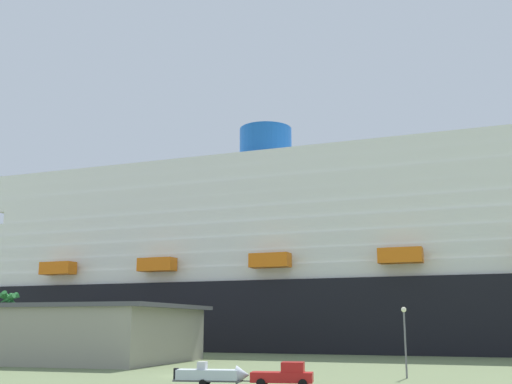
# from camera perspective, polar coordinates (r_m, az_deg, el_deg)

# --- Properties ---
(ground_plane) EXTENTS (600.00, 600.00, 0.00)m
(ground_plane) POSITION_cam_1_polar(r_m,az_deg,el_deg) (100.90, -0.46, -15.03)
(ground_plane) COLOR #66754C
(cruise_ship) EXTENTS (260.87, 59.31, 61.67)m
(cruise_ship) POSITION_cam_1_polar(r_m,az_deg,el_deg) (136.64, 13.64, -6.84)
(cruise_ship) COLOR black
(cruise_ship) RESTS_ON ground_plane
(pickup_truck) EXTENTS (5.77, 2.72, 2.20)m
(pickup_truck) POSITION_cam_1_polar(r_m,az_deg,el_deg) (59.56, 2.62, -16.21)
(pickup_truck) COLOR red
(pickup_truck) RESTS_ON ground_plane
(small_boat_on_trailer) EXTENTS (8.03, 2.45, 2.15)m
(small_boat_on_trailer) POSITION_cam_1_polar(r_m,az_deg,el_deg) (60.65, -3.73, -16.20)
(small_boat_on_trailer) COLOR #595960
(small_boat_on_trailer) RESTS_ON ground_plane
(palm_tree) EXTENTS (2.93, 2.92, 10.08)m
(palm_tree) POSITION_cam_1_polar(r_m,az_deg,el_deg) (94.20, -21.49, -9.70)
(palm_tree) COLOR brown
(palm_tree) RESTS_ON ground_plane
(street_lamp) EXTENTS (0.56, 0.56, 7.37)m
(street_lamp) POSITION_cam_1_polar(r_m,az_deg,el_deg) (70.38, 13.31, -12.14)
(street_lamp) COLOR slate
(street_lamp) RESTS_ON ground_plane
(parked_car_silver_sedan) EXTENTS (4.52, 2.76, 1.58)m
(parked_car_silver_sedan) POSITION_cam_1_polar(r_m,az_deg,el_deg) (100.23, -13.80, -14.24)
(parked_car_silver_sedan) COLOR silver
(parked_car_silver_sedan) RESTS_ON ground_plane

